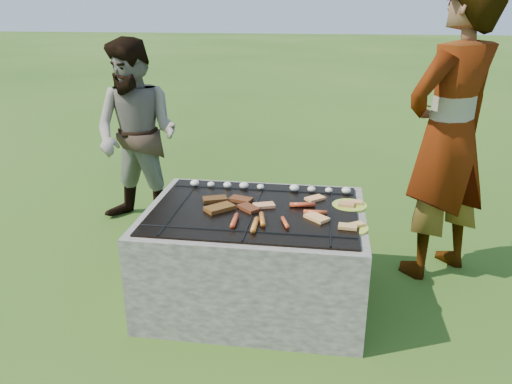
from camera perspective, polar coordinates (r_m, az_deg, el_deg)
lawn at (r=3.25m, az=-0.13°, el=-11.92°), size 60.00×60.00×0.00m
fire_pit at (r=3.11m, az=-0.13°, el=-7.55°), size 1.30×1.00×0.62m
mushrooms at (r=3.27m, az=1.42°, el=0.61°), size 1.06×0.06×0.04m
pork_slabs at (r=3.01m, az=-3.18°, el=-1.38°), size 0.39×0.31×0.02m
sausages at (r=2.82m, az=1.85°, el=-2.91°), size 0.53×0.44×0.03m
bread_on_grate at (r=2.97m, az=4.93°, el=-1.85°), size 0.47×0.44×0.02m
plate_far at (r=3.08m, az=10.64°, el=-1.49°), size 0.22×0.22×0.03m
plate_near at (r=2.78m, az=10.81°, el=-4.00°), size 0.19×0.19×0.03m
cook at (r=3.43m, az=21.20°, el=6.07°), size 0.84×0.80×1.94m
bystander at (r=4.15m, az=-13.45°, el=6.31°), size 0.85×0.73×1.52m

